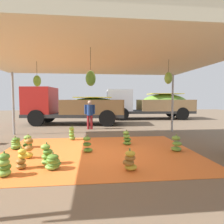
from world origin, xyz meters
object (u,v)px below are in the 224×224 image
object	(u,v)px
banana_bunch_0	(28,142)
banana_bunch_11	(72,134)
banana_bunch_9	(130,161)
cargo_truck_far	(147,104)
banana_bunch_4	(29,149)
banana_bunch_5	(176,144)
banana_bunch_2	(22,159)
cargo_truck_main	(71,106)
banana_bunch_7	(87,145)
banana_bunch_3	(16,144)
banana_bunch_8	(53,162)
banana_bunch_6	(47,155)
banana_bunch_1	(127,138)
banana_bunch_10	(4,166)
worker_0	(90,113)

from	to	relation	value
banana_bunch_0	banana_bunch_11	distance (m)	1.69
banana_bunch_9	cargo_truck_far	bearing A→B (deg)	71.54
banana_bunch_11	cargo_truck_far	size ratio (longest dim) A/B	0.08
banana_bunch_4	banana_bunch_5	bearing A→B (deg)	3.19
banana_bunch_2	cargo_truck_main	distance (m)	8.03
banana_bunch_7	cargo_truck_main	distance (m)	6.91
banana_bunch_3	banana_bunch_4	xyz separation A→B (m)	(0.73, -1.01, 0.07)
banana_bunch_3	banana_bunch_5	size ratio (longest dim) A/B	0.82
banana_bunch_9	banana_bunch_3	bearing A→B (deg)	147.38
banana_bunch_5	banana_bunch_8	xyz separation A→B (m)	(-3.51, -1.15, -0.05)
banana_bunch_3	banana_bunch_5	distance (m)	5.14
banana_bunch_6	banana_bunch_9	distance (m)	2.07
banana_bunch_2	cargo_truck_main	xyz separation A→B (m)	(0.25, 7.96, 0.96)
banana_bunch_9	banana_bunch_7	bearing A→B (deg)	122.93
banana_bunch_1	banana_bunch_7	xyz separation A→B (m)	(-1.38, -0.81, -0.00)
banana_bunch_6	banana_bunch_8	bearing A→B (deg)	-58.21
banana_bunch_3	banana_bunch_11	world-z (taller)	banana_bunch_11
cargo_truck_far	banana_bunch_4	bearing A→B (deg)	-122.31
banana_bunch_6	banana_bunch_8	size ratio (longest dim) A/B	1.23
banana_bunch_4	banana_bunch_9	size ratio (longest dim) A/B	1.18
banana_bunch_2	banana_bunch_9	distance (m)	2.52
banana_bunch_3	cargo_truck_far	xyz separation A→B (m)	(7.03, 8.96, 1.09)
banana_bunch_8	banana_bunch_11	bearing A→B (deg)	88.40
banana_bunch_0	cargo_truck_main	size ratio (longest dim) A/B	0.07
banana_bunch_8	banana_bunch_10	size ratio (longest dim) A/B	0.85
banana_bunch_7	banana_bunch_6	bearing A→B (deg)	-134.58
cargo_truck_far	banana_bunch_7	bearing A→B (deg)	-116.33
banana_bunch_3	banana_bunch_11	bearing A→B (deg)	36.36
banana_bunch_0	banana_bunch_6	xyz separation A→B (m)	(1.04, -1.77, 0.05)
banana_bunch_7	banana_bunch_9	world-z (taller)	banana_bunch_7
banana_bunch_11	worker_0	bearing A→B (deg)	76.17
cargo_truck_main	cargo_truck_far	bearing A→B (deg)	25.16
banana_bunch_7	cargo_truck_far	world-z (taller)	cargo_truck_far
banana_bunch_7	banana_bunch_0	bearing A→B (deg)	158.83
banana_bunch_6	cargo_truck_main	xyz separation A→B (m)	(-0.27, 7.72, 0.95)
banana_bunch_7	banana_bunch_8	world-z (taller)	banana_bunch_7
banana_bunch_5	banana_bunch_8	bearing A→B (deg)	-161.88
banana_bunch_3	banana_bunch_8	world-z (taller)	banana_bunch_3
banana_bunch_3	banana_bunch_4	size ratio (longest dim) A/B	0.75
banana_bunch_8	worker_0	xyz separation A→B (m)	(0.76, 5.86, 0.73)
banana_bunch_3	banana_bunch_9	size ratio (longest dim) A/B	0.88
banana_bunch_10	cargo_truck_far	bearing A→B (deg)	60.17
banana_bunch_6	banana_bunch_10	distance (m)	0.98
banana_bunch_8	worker_0	bearing A→B (deg)	82.62
worker_0	banana_bunch_6	bearing A→B (deg)	-100.12
banana_bunch_0	banana_bunch_8	distance (m)	2.47
banana_bunch_3	banana_bunch_5	xyz separation A→B (m)	(5.08, -0.76, 0.04)
banana_bunch_1	banana_bunch_4	size ratio (longest dim) A/B	0.91
banana_bunch_0	worker_0	distance (m)	4.31
banana_bunch_7	cargo_truck_far	size ratio (longest dim) A/B	0.08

